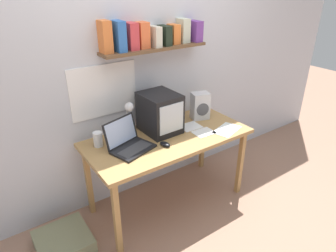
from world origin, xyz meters
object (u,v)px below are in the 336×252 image
at_px(space_heater, 200,106).
at_px(desk_lamp, 129,117).
at_px(loose_paper_near_monitor, 190,126).
at_px(floor_cushion, 64,242).
at_px(crt_monitor, 160,113).
at_px(computer_mouse, 165,144).
at_px(laptop, 128,141).
at_px(corner_desk, 168,143).
at_px(open_notebook, 204,132).
at_px(printed_handout, 227,130).
at_px(juice_glass, 98,140).

bearing_deg(space_heater, desk_lamp, -168.89).
height_order(loose_paper_near_monitor, floor_cushion, loose_paper_near_monitor).
relative_size(space_heater, loose_paper_near_monitor, 1.29).
height_order(crt_monitor, computer_mouse, crt_monitor).
xyz_separation_m(laptop, desk_lamp, (0.12, 0.18, 0.13)).
bearing_deg(space_heater, loose_paper_near_monitor, -137.37).
relative_size(corner_desk, open_notebook, 7.42).
bearing_deg(loose_paper_near_monitor, computer_mouse, -157.93).
xyz_separation_m(computer_mouse, printed_handout, (0.64, -0.09, -0.01)).
bearing_deg(laptop, floor_cushion, 164.01).
relative_size(crt_monitor, juice_glass, 2.90).
distance_m(juice_glass, printed_handout, 1.18).
xyz_separation_m(computer_mouse, floor_cushion, (-0.92, 0.14, -0.69)).
xyz_separation_m(desk_lamp, floor_cushion, (-0.76, -0.19, -0.87)).
xyz_separation_m(space_heater, loose_paper_near_monitor, (-0.20, -0.10, -0.13)).
height_order(crt_monitor, laptop, crt_monitor).
bearing_deg(open_notebook, crt_monitor, 139.26).
xyz_separation_m(juice_glass, open_notebook, (0.89, -0.32, -0.05)).
relative_size(computer_mouse, open_notebook, 0.57).
xyz_separation_m(juice_glass, floor_cushion, (-0.46, -0.18, -0.73)).
bearing_deg(computer_mouse, desk_lamp, 115.21).
distance_m(corner_desk, computer_mouse, 0.20).
distance_m(juice_glass, floor_cushion, 0.89).
height_order(laptop, space_heater, space_heater).
relative_size(loose_paper_near_monitor, open_notebook, 1.03).
distance_m(computer_mouse, loose_paper_near_monitor, 0.43).
relative_size(printed_handout, floor_cushion, 0.77).
xyz_separation_m(desk_lamp, loose_paper_near_monitor, (0.56, -0.17, -0.19)).
xyz_separation_m(corner_desk, printed_handout, (0.52, -0.22, 0.07)).
height_order(desk_lamp, juice_glass, desk_lamp).
height_order(crt_monitor, space_heater, crt_monitor).
distance_m(space_heater, computer_mouse, 0.67).
relative_size(laptop, space_heater, 1.51).
bearing_deg(space_heater, floor_cushion, -159.07).
distance_m(laptop, space_heater, 0.88).
bearing_deg(floor_cushion, printed_handout, -8.15).
bearing_deg(computer_mouse, space_heater, 23.53).
bearing_deg(computer_mouse, laptop, 151.45).
bearing_deg(floor_cushion, desk_lamp, 14.15).
distance_m(laptop, computer_mouse, 0.31).
bearing_deg(space_heater, juice_glass, -166.87).
height_order(open_notebook, floor_cushion, open_notebook).
xyz_separation_m(crt_monitor, space_heater, (0.48, 0.00, -0.05)).
height_order(space_heater, loose_paper_near_monitor, space_heater).
distance_m(crt_monitor, juice_glass, 0.60).
height_order(printed_handout, floor_cushion, printed_handout).
relative_size(desk_lamp, space_heater, 1.22).
distance_m(desk_lamp, loose_paper_near_monitor, 0.61).
height_order(desk_lamp, floor_cushion, desk_lamp).
relative_size(crt_monitor, loose_paper_near_monitor, 1.78).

